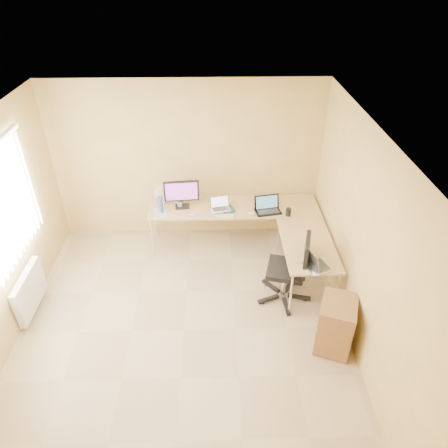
{
  "coord_description": "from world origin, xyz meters",
  "views": [
    {
      "loc": [
        0.43,
        -3.61,
        4.1
      ],
      "look_at": [
        0.55,
        1.1,
        0.9
      ],
      "focal_mm": 32.77,
      "sensor_mm": 36.0,
      "label": 1
    }
  ],
  "objects_px": {
    "desk_return": "(305,264)",
    "desk_main": "(234,225)",
    "cabinet": "(335,324)",
    "keyboard": "(222,214)",
    "mug": "(180,204)",
    "water_bottle": "(160,205)",
    "desk_fan": "(162,195)",
    "laptop_black": "(268,205)",
    "monitor": "(182,194)",
    "laptop_center": "(220,204)",
    "office_chair": "(286,270)",
    "laptop_return": "(320,259)"
  },
  "relations": [
    {
      "from": "laptop_center",
      "to": "laptop_black",
      "type": "bearing_deg",
      "value": -13.56
    },
    {
      "from": "monitor",
      "to": "mug",
      "type": "distance_m",
      "value": 0.18
    },
    {
      "from": "monitor",
      "to": "laptop_center",
      "type": "height_order",
      "value": "monitor"
    },
    {
      "from": "monitor",
      "to": "cabinet",
      "type": "height_order",
      "value": "monitor"
    },
    {
      "from": "laptop_center",
      "to": "laptop_black",
      "type": "xyz_separation_m",
      "value": [
        0.73,
        -0.02,
        -0.02
      ]
    },
    {
      "from": "keyboard",
      "to": "mug",
      "type": "height_order",
      "value": "mug"
    },
    {
      "from": "desk_fan",
      "to": "cabinet",
      "type": "xyz_separation_m",
      "value": [
        2.25,
        -2.25,
        -0.51
      ]
    },
    {
      "from": "mug",
      "to": "office_chair",
      "type": "height_order",
      "value": "office_chair"
    },
    {
      "from": "keyboard",
      "to": "laptop_return",
      "type": "relative_size",
      "value": 1.01
    },
    {
      "from": "desk_return",
      "to": "laptop_return",
      "type": "relative_size",
      "value": 3.49
    },
    {
      "from": "water_bottle",
      "to": "desk_main",
      "type": "bearing_deg",
      "value": 8.01
    },
    {
      "from": "desk_return",
      "to": "cabinet",
      "type": "height_order",
      "value": "desk_return"
    },
    {
      "from": "desk_return",
      "to": "keyboard",
      "type": "height_order",
      "value": "keyboard"
    },
    {
      "from": "laptop_black",
      "to": "laptop_return",
      "type": "relative_size",
      "value": 1.03
    },
    {
      "from": "laptop_center",
      "to": "laptop_return",
      "type": "height_order",
      "value": "laptop_return"
    },
    {
      "from": "laptop_black",
      "to": "keyboard",
      "type": "bearing_deg",
      "value": 174.28
    },
    {
      "from": "laptop_center",
      "to": "mug",
      "type": "relative_size",
      "value": 2.66
    },
    {
      "from": "laptop_center",
      "to": "office_chair",
      "type": "relative_size",
      "value": 0.28
    },
    {
      "from": "monitor",
      "to": "cabinet",
      "type": "xyz_separation_m",
      "value": [
        1.93,
        -2.13,
        -0.6
      ]
    },
    {
      "from": "desk_main",
      "to": "mug",
      "type": "relative_size",
      "value": 23.99
    },
    {
      "from": "desk_fan",
      "to": "laptop_return",
      "type": "relative_size",
      "value": 0.76
    },
    {
      "from": "desk_return",
      "to": "water_bottle",
      "type": "bearing_deg",
      "value": 158.18
    },
    {
      "from": "water_bottle",
      "to": "cabinet",
      "type": "xyz_separation_m",
      "value": [
        2.25,
        -1.97,
        -0.51
      ]
    },
    {
      "from": "water_bottle",
      "to": "desk_fan",
      "type": "relative_size",
      "value": 0.97
    },
    {
      "from": "mug",
      "to": "desk_fan",
      "type": "relative_size",
      "value": 0.39
    },
    {
      "from": "monitor",
      "to": "water_bottle",
      "type": "relative_size",
      "value": 1.94
    },
    {
      "from": "desk_return",
      "to": "desk_main",
      "type": "bearing_deg",
      "value": 134.27
    },
    {
      "from": "desk_return",
      "to": "laptop_black",
      "type": "xyz_separation_m",
      "value": [
        -0.46,
        0.82,
        0.49
      ]
    },
    {
      "from": "desk_fan",
      "to": "cabinet",
      "type": "bearing_deg",
      "value": -55.59
    },
    {
      "from": "cabinet",
      "to": "monitor",
      "type": "bearing_deg",
      "value": 152.28
    },
    {
      "from": "mug",
      "to": "water_bottle",
      "type": "xyz_separation_m",
      "value": [
        -0.28,
        -0.16,
        0.09
      ]
    },
    {
      "from": "keyboard",
      "to": "mug",
      "type": "distance_m",
      "value": 0.7
    },
    {
      "from": "laptop_return",
      "to": "cabinet",
      "type": "height_order",
      "value": "laptop_return"
    },
    {
      "from": "mug",
      "to": "desk_fan",
      "type": "bearing_deg",
      "value": 157.1
    },
    {
      "from": "laptop_black",
      "to": "desk_main",
      "type": "bearing_deg",
      "value": 149.39
    },
    {
      "from": "water_bottle",
      "to": "desk_fan",
      "type": "height_order",
      "value": "desk_fan"
    },
    {
      "from": "desk_main",
      "to": "keyboard",
      "type": "distance_m",
      "value": 0.49
    },
    {
      "from": "monitor",
      "to": "cabinet",
      "type": "distance_m",
      "value": 2.93
    },
    {
      "from": "keyboard",
      "to": "laptop_return",
      "type": "distance_m",
      "value": 1.74
    },
    {
      "from": "desk_main",
      "to": "monitor",
      "type": "bearing_deg",
      "value": -179.63
    },
    {
      "from": "laptop_black",
      "to": "monitor",
      "type": "bearing_deg",
      "value": 161.3
    },
    {
      "from": "desk_main",
      "to": "cabinet",
      "type": "bearing_deg",
      "value": -62.17
    },
    {
      "from": "water_bottle",
      "to": "keyboard",
      "type": "bearing_deg",
      "value": -5.56
    },
    {
      "from": "laptop_center",
      "to": "keyboard",
      "type": "relative_size",
      "value": 0.78
    },
    {
      "from": "keyboard",
      "to": "mug",
      "type": "relative_size",
      "value": 3.42
    },
    {
      "from": "office_chair",
      "to": "desk_fan",
      "type": "bearing_deg",
      "value": 155.9
    },
    {
      "from": "laptop_black",
      "to": "mug",
      "type": "relative_size",
      "value": 3.48
    },
    {
      "from": "laptop_black",
      "to": "keyboard",
      "type": "height_order",
      "value": "laptop_black"
    },
    {
      "from": "desk_main",
      "to": "laptop_center",
      "type": "relative_size",
      "value": 9.03
    },
    {
      "from": "office_chair",
      "to": "monitor",
      "type": "bearing_deg",
      "value": 152.98
    }
  ]
}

